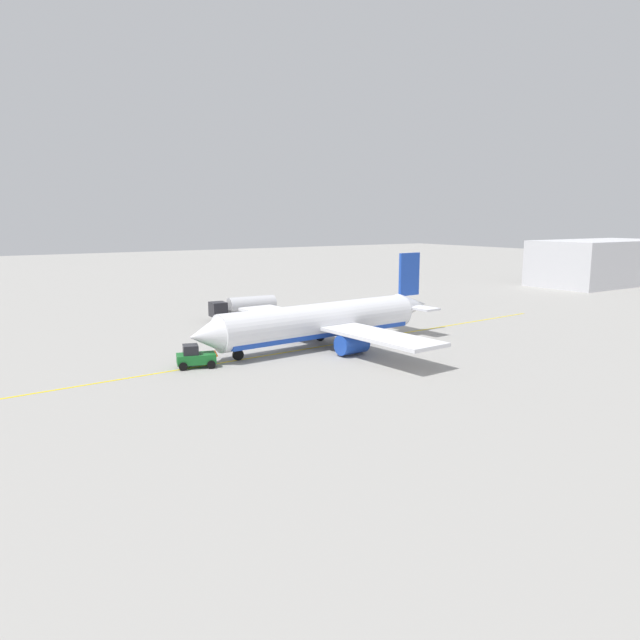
{
  "coord_description": "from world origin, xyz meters",
  "views": [
    {
      "loc": [
        34.97,
        53.05,
        13.95
      ],
      "look_at": [
        0.0,
        0.0,
        3.0
      ],
      "focal_mm": 33.07,
      "sensor_mm": 36.0,
      "label": 1
    }
  ],
  "objects": [
    {
      "name": "safety_cone_nose",
      "position": [
        11.53,
        -2.12,
        0.35
      ],
      "size": [
        0.63,
        0.63,
        0.7
      ],
      "primitive_type": "cone",
      "color": "#F2590F",
      "rests_on": "ground"
    },
    {
      "name": "distant_hangar",
      "position": [
        -84.85,
        -19.34,
        4.72
      ],
      "size": [
        31.87,
        15.63,
        9.45
      ],
      "color": "silver",
      "rests_on": "ground"
    },
    {
      "name": "airplane",
      "position": [
        -0.47,
        -0.03,
        2.75
      ],
      "size": [
        32.43,
        31.32,
        9.85
      ],
      "color": "white",
      "rests_on": "ground"
    },
    {
      "name": "ground_plane",
      "position": [
        0.0,
        0.0,
        0.0
      ],
      "size": [
        400.0,
        400.0,
        0.0
      ],
      "primitive_type": "plane",
      "color": "#9E9B96"
    },
    {
      "name": "pushback_tug",
      "position": [
        14.92,
        1.05,
        1.01
      ],
      "size": [
        4.02,
        3.17,
        2.2
      ],
      "color": "#196B28",
      "rests_on": "ground"
    },
    {
      "name": "refueling_worker",
      "position": [
        -1.62,
        -14.21,
        0.82
      ],
      "size": [
        0.51,
        0.61,
        1.71
      ],
      "color": "navy",
      "rests_on": "ground"
    },
    {
      "name": "taxi_line_marking",
      "position": [
        0.0,
        0.0,
        0.01
      ],
      "size": [
        76.36,
        5.53,
        0.01
      ],
      "primitive_type": "cube",
      "rotation": [
        0.0,
        0.0,
        0.07
      ],
      "color": "yellow",
      "rests_on": "ground"
    },
    {
      "name": "fuel_tanker",
      "position": [
        -1.31,
        -21.21,
        1.72
      ],
      "size": [
        10.33,
        3.33,
        3.15
      ],
      "color": "#2D2D33",
      "rests_on": "ground"
    }
  ]
}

